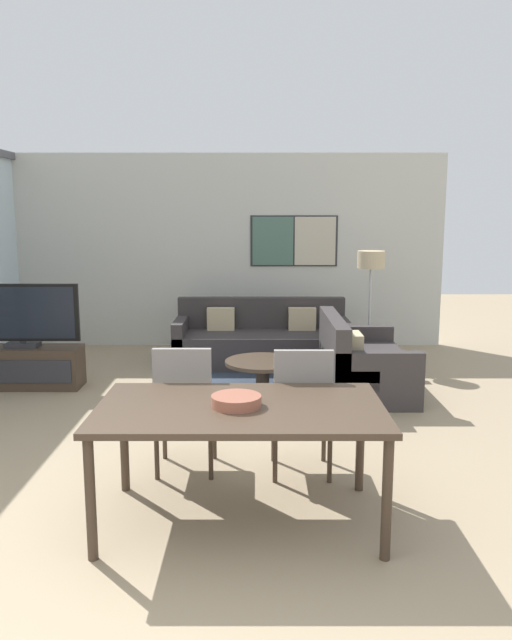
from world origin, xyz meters
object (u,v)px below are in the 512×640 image
Objects in this scene: coffee_table at (264,368)px; dining_chair_left at (186,404)px; television at (22,315)px; dining_chair_centre at (303,406)px; tv_console at (26,367)px; fruit_bowl at (238,400)px; sofa_main at (263,342)px; dining_table at (242,416)px; sofa_side at (360,367)px; floor_lamp at (372,269)px.

dining_chair_left is (-0.61, -2.18, 0.28)m from coffee_table.
television is 1.30× the size of dining_chair_centre.
fruit_bowl reaches higher than tv_console.
dining_chair_centre is 0.89m from fruit_bowl.
fruit_bowl is at bearing -93.77° from coffee_table.
dining_chair_centre is at bearing -85.75° from sofa_main.
dining_chair_left is at bearing 176.52° from dining_chair_centre.
dining_chair_centre reaches higher than fruit_bowl.
dining_table is at bearing 43.33° from fruit_bowl.
television reaches higher than sofa_side.
tv_console is 3.76m from sofa_side.
television is at bearing 128.56° from fruit_bowl.
fruit_bowl is at bearing -92.58° from sofa_main.
coffee_table is 2.65× the size of fruit_bowl.
dining_chair_centre is at bearing -39.23° from television.
sofa_main is at bearing 87.42° from fruit_bowl.
television reaches higher than sofa_main.
sofa_side is 1.07m from coffee_table.
dining_chair_left is (2.09, -2.36, 0.32)m from tv_console.
fruit_bowl is (-0.19, -4.31, 0.54)m from sofa_main.
coffee_table is 0.83× the size of dining_chair_left.
coffee_table is (2.69, -0.18, -0.56)m from television.
tv_console is 0.87× the size of floor_lamp.
tv_console is at bearing -90.00° from television.
coffee_table is 2.12m from floor_lamp.
dining_chair_left is (-0.61, -3.54, 0.27)m from sofa_main.
sofa_side is at bearing -2.00° from television.
coffee_table is 2.97m from dining_table.
sofa_side reaches higher than coffee_table.
dining_chair_centre is 0.67× the size of floor_lamp.
dining_chair_left reaches higher than tv_console.
sofa_side is 1.59m from floor_lamp.
television is 2.76m from coffee_table.
fruit_bowl is 0.21× the size of floor_lamp.
floor_lamp reaches higher than sofa_main.
floor_lamp is at bearing -4.04° from sofa_main.
television is 0.82× the size of sofa_side.
dining_table is at bearing -59.68° from dining_chair_left.
fruit_bowl is at bearing -51.44° from television.
television is 3.83m from dining_chair_centre.
television reaches higher than dining_chair_left.
fruit_bowl is (2.50, -3.13, 0.58)m from tv_console.
sofa_side reaches higher than tv_console.
tv_console is 3.83m from dining_chair_centre.
sofa_side is 0.88× the size of dining_table.
dining_chair_centre is at bearing -3.48° from dining_chair_left.
dining_chair_left is at bearing 118.15° from fruit_bowl.
tv_console is 4.03m from dining_table.
floor_lamp is at bearing 69.38° from fruit_bowl.
fruit_bowl is (-0.19, -2.95, 0.54)m from coffee_table.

